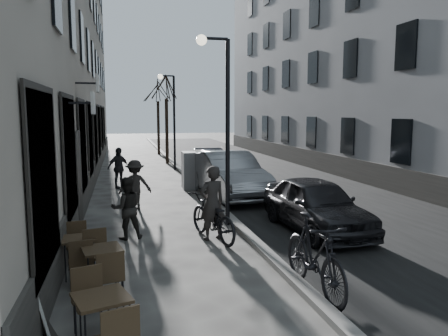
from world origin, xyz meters
name	(u,v)px	position (x,y,z in m)	size (l,w,h in m)	color
ground	(327,328)	(0.00, 0.00, 0.00)	(120.00, 120.00, 0.00)	#3C3936
road	(254,172)	(3.85, 16.00, 0.00)	(7.30, 60.00, 0.00)	black
kerb	(184,173)	(0.20, 16.00, 0.06)	(0.25, 60.00, 0.12)	slate
building_left	(45,4)	(-6.00, 16.50, 8.00)	(4.00, 35.00, 16.00)	gray
building_right	(353,20)	(9.50, 16.50, 8.00)	(4.00, 35.00, 16.00)	gray
streetlamp_near	(221,110)	(-0.17, 6.00, 3.16)	(0.90, 0.28, 5.09)	black
streetlamp_far	(171,111)	(-0.17, 18.00, 3.16)	(0.90, 0.28, 5.09)	black
tree_near	(166,86)	(-0.10, 21.00, 4.66)	(2.40, 2.40, 5.70)	black
tree_far	(158,91)	(-0.10, 27.00, 4.66)	(2.40, 2.40, 5.70)	black
bistro_set_a	(102,320)	(-3.10, 0.00, 0.48)	(0.90, 1.65, 0.94)	#302315
bistro_set_b	(102,265)	(-3.18, 2.07, 0.48)	(0.76, 1.63, 0.93)	#302315
bistro_set_c	(79,252)	(-3.65, 2.97, 0.46)	(0.69, 1.54, 0.89)	#302315
sign_board	(37,307)	(-4.01, 0.76, 0.41)	(0.53, 0.65, 1.01)	black
utility_cabinet	(189,170)	(-0.14, 12.00, 0.75)	(0.55, 1.00, 1.50)	slate
bicycle	(212,217)	(-0.70, 4.72, 0.56)	(0.74, 2.12, 1.11)	black
cyclist_rider	(212,203)	(-0.70, 4.72, 0.91)	(0.66, 0.44, 1.82)	#272321
pedestrian_near	(127,208)	(-2.72, 5.26, 0.77)	(0.75, 0.58, 1.54)	black
pedestrian_mid	(135,185)	(-2.41, 8.59, 0.79)	(1.03, 0.59, 1.59)	black
pedestrian_far	(119,168)	(-2.94, 12.75, 0.84)	(0.98, 0.41, 1.68)	black
car_near	(316,205)	(2.10, 4.86, 0.70)	(1.66, 4.13, 1.41)	black
car_mid	(228,174)	(1.00, 9.96, 0.83)	(1.75, 5.01, 1.65)	gray
car_far	(215,163)	(1.63, 15.14, 0.63)	(1.77, 4.36, 1.27)	#35363F
moped	(315,256)	(0.35, 1.19, 0.67)	(0.63, 2.22, 1.33)	black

